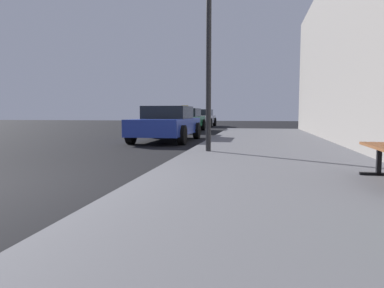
% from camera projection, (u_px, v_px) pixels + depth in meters
% --- Properties ---
extents(sidewalk, '(4.00, 32.00, 0.15)m').
position_uv_depth(sidewalk, '(292.00, 199.00, 3.96)').
color(sidewalk, '#5B5B60').
rests_on(sidewalk, ground_plane).
extents(street_lamp, '(0.36, 0.36, 4.64)m').
position_uv_depth(street_lamp, '(209.00, 12.00, 7.89)').
color(street_lamp, black).
rests_on(street_lamp, sidewalk).
extents(car_blue, '(1.95, 4.36, 1.27)m').
position_uv_depth(car_blue, '(167.00, 123.00, 12.83)').
color(car_blue, '#233899').
rests_on(car_blue, ground_plane).
extents(car_green, '(1.93, 4.22, 1.43)m').
position_uv_depth(car_green, '(184.00, 120.00, 19.41)').
color(car_green, '#196638').
rests_on(car_green, ground_plane).
extents(car_white, '(1.94, 4.05, 1.27)m').
position_uv_depth(car_white, '(201.00, 118.00, 26.02)').
color(car_white, white).
rests_on(car_white, ground_plane).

